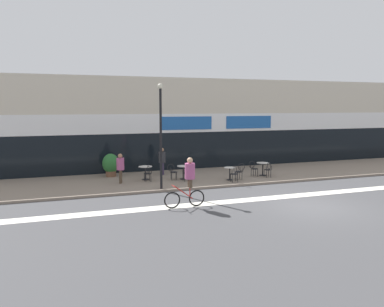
# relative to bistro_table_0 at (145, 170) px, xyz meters

# --- Properties ---
(ground_plane) EXTENTS (120.00, 120.00, 0.00)m
(ground_plane) POSITION_rel_bistro_table_0_xyz_m (5.55, -7.32, -0.66)
(ground_plane) COLOR #424244
(sidewalk_slab) EXTENTS (40.00, 5.50, 0.12)m
(sidewalk_slab) POSITION_rel_bistro_table_0_xyz_m (5.55, -0.07, -0.60)
(sidewalk_slab) COLOR gray
(sidewalk_slab) RESTS_ON ground
(storefront_facade) EXTENTS (40.00, 4.06, 6.01)m
(storefront_facade) POSITION_rel_bistro_table_0_xyz_m (5.55, 4.64, 2.32)
(storefront_facade) COLOR beige
(storefront_facade) RESTS_ON ground
(bike_lane_stripe) EXTENTS (36.00, 0.70, 0.01)m
(bike_lane_stripe) POSITION_rel_bistro_table_0_xyz_m (5.55, -5.55, -0.66)
(bike_lane_stripe) COLOR silver
(bike_lane_stripe) RESTS_ON ground
(bistro_table_0) EXTENTS (0.77, 0.77, 0.75)m
(bistro_table_0) POSITION_rel_bistro_table_0_xyz_m (0.00, 0.00, 0.00)
(bistro_table_0) COLOR black
(bistro_table_0) RESTS_ON sidewalk_slab
(bistro_table_1) EXTENTS (0.69, 0.69, 0.76)m
(bistro_table_1) POSITION_rel_bistro_table_0_xyz_m (2.04, -0.54, -0.01)
(bistro_table_1) COLOR black
(bistro_table_1) RESTS_ON sidewalk_slab
(bistro_table_2) EXTENTS (0.63, 0.63, 0.72)m
(bistro_table_2) POSITION_rel_bistro_table_0_xyz_m (4.41, -1.62, -0.04)
(bistro_table_2) COLOR black
(bistro_table_2) RESTS_ON sidewalk_slab
(bistro_table_3) EXTENTS (0.74, 0.74, 0.77)m
(bistro_table_3) POSITION_rel_bistro_table_0_xyz_m (6.83, -1.01, 0.01)
(bistro_table_3) COLOR black
(bistro_table_3) RESTS_ON sidewalk_slab
(cafe_chair_0_near) EXTENTS (0.43, 0.59, 0.90)m
(cafe_chair_0_near) POSITION_rel_bistro_table_0_xyz_m (0.01, -0.63, -0.03)
(cafe_chair_0_near) COLOR black
(cafe_chair_0_near) RESTS_ON sidewalk_slab
(cafe_chair_1_near) EXTENTS (0.41, 0.58, 0.90)m
(cafe_chair_1_near) POSITION_rel_bistro_table_0_xyz_m (2.04, -1.17, -0.03)
(cafe_chair_1_near) COLOR black
(cafe_chair_1_near) RESTS_ON sidewalk_slab
(cafe_chair_1_side) EXTENTS (0.60, 0.44, 0.90)m
(cafe_chair_1_side) POSITION_rel_bistro_table_0_xyz_m (1.41, -0.54, -0.03)
(cafe_chair_1_side) COLOR black
(cafe_chair_1_side) RESTS_ON sidewalk_slab
(cafe_chair_2_near) EXTENTS (0.43, 0.59, 0.90)m
(cafe_chair_2_near) POSITION_rel_bistro_table_0_xyz_m (4.40, -2.25, -0.03)
(cafe_chair_2_near) COLOR black
(cafe_chair_2_near) RESTS_ON sidewalk_slab
(cafe_chair_2_side) EXTENTS (0.58, 0.41, 0.90)m
(cafe_chair_2_side) POSITION_rel_bistro_table_0_xyz_m (5.03, -1.62, -0.03)
(cafe_chair_2_side) COLOR black
(cafe_chair_2_side) RESTS_ON sidewalk_slab
(cafe_chair_3_near) EXTENTS (0.42, 0.58, 0.90)m
(cafe_chair_3_near) POSITION_rel_bistro_table_0_xyz_m (6.83, -1.63, -0.03)
(cafe_chair_3_near) COLOR black
(cafe_chair_3_near) RESTS_ON sidewalk_slab
(cafe_chair_3_side) EXTENTS (0.58, 0.42, 0.90)m
(cafe_chair_3_side) POSITION_rel_bistro_table_0_xyz_m (6.21, -1.01, -0.03)
(cafe_chair_3_side) COLOR black
(cafe_chair_3_side) RESTS_ON sidewalk_slab
(planter_pot) EXTENTS (0.96, 0.96, 1.34)m
(planter_pot) POSITION_rel_bistro_table_0_xyz_m (-1.71, 1.62, 0.16)
(planter_pot) COLOR brown
(planter_pot) RESTS_ON sidewalk_slab
(lamp_post) EXTENTS (0.26, 0.26, 5.17)m
(lamp_post) POSITION_rel_bistro_table_0_xyz_m (0.26, -2.55, 2.44)
(lamp_post) COLOR black
(lamp_post) RESTS_ON sidewalk_slab
(cyclist_0) EXTENTS (1.78, 0.48, 2.09)m
(cyclist_0) POSITION_rel_bistro_table_0_xyz_m (0.60, -5.78, 0.53)
(cyclist_0) COLOR black
(cyclist_0) RESTS_ON ground
(pedestrian_near_end) EXTENTS (0.52, 0.52, 1.62)m
(pedestrian_near_end) POSITION_rel_bistro_table_0_xyz_m (1.26, 1.18, 0.42)
(pedestrian_near_end) COLOR #382D47
(pedestrian_near_end) RESTS_ON sidewalk_slab
(pedestrian_far_end) EXTENTS (0.51, 0.51, 1.59)m
(pedestrian_far_end) POSITION_rel_bistro_table_0_xyz_m (-1.46, -0.52, 0.40)
(pedestrian_far_end) COLOR #4C3D2D
(pedestrian_far_end) RESTS_ON sidewalk_slab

